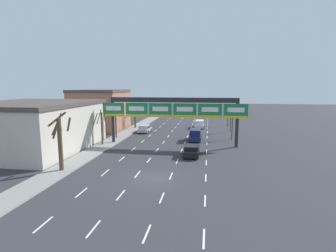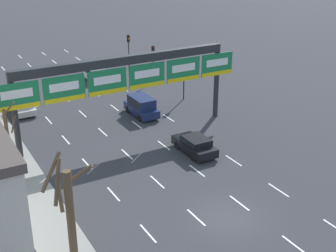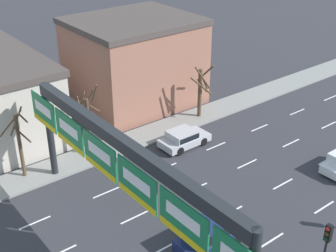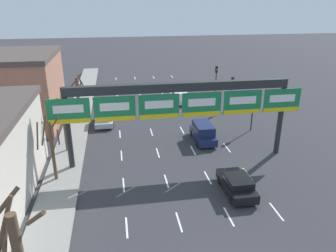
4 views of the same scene
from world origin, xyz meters
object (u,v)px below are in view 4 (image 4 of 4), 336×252
(suv_navy, at_px, (203,132))
(tree_bare_third, at_px, (64,121))
(traffic_light_far_end, at_px, (232,86))
(suv_white, at_px, (180,96))
(traffic_light_mid_block, at_px, (253,103))
(car_silver, at_px, (104,119))
(tree_bare_closest, at_px, (79,92))
(tree_bare_furthest, at_px, (51,147))
(sign_gantry, at_px, (180,99))
(traffic_light_near_gantry, at_px, (216,74))
(car_black, at_px, (237,184))

(suv_navy, height_order, tree_bare_third, tree_bare_third)
(traffic_light_far_end, relative_size, tree_bare_third, 0.73)
(suv_white, relative_size, traffic_light_mid_block, 0.99)
(tree_bare_third, bearing_deg, suv_white, 45.00)
(traffic_light_mid_block, bearing_deg, car_silver, 164.62)
(tree_bare_closest, relative_size, tree_bare_furthest, 0.94)
(tree_bare_furthest, bearing_deg, traffic_light_mid_block, 20.76)
(traffic_light_mid_block, xyz_separation_m, tree_bare_closest, (-18.38, 8.59, -0.34))
(sign_gantry, height_order, traffic_light_mid_block, sign_gantry)
(suv_white, bearing_deg, traffic_light_near_gantry, 24.90)
(suv_navy, bearing_deg, suv_white, 88.94)
(tree_bare_third, distance_m, tree_bare_furthest, 5.16)
(car_black, bearing_deg, car_silver, 122.17)
(sign_gantry, relative_size, traffic_light_far_end, 5.08)
(tree_bare_third, bearing_deg, traffic_light_mid_block, 6.23)
(sign_gantry, relative_size, suv_white, 4.99)
(car_black, bearing_deg, sign_gantry, 118.93)
(car_silver, xyz_separation_m, tree_bare_furthest, (-3.54, -11.45, 2.15))
(traffic_light_near_gantry, distance_m, tree_bare_closest, 19.41)
(tree_bare_closest, bearing_deg, tree_bare_furthest, -92.22)
(tree_bare_closest, bearing_deg, traffic_light_near_gantry, 15.68)
(suv_white, height_order, tree_bare_third, tree_bare_third)
(tree_bare_furthest, bearing_deg, suv_white, 53.71)
(suv_white, xyz_separation_m, car_black, (-0.22, -22.28, -0.15))
(traffic_light_far_end, xyz_separation_m, tree_bare_closest, (-18.70, 1.33, -0.25))
(traffic_light_mid_block, bearing_deg, traffic_light_near_gantry, 88.75)
(tree_bare_third, bearing_deg, traffic_light_far_end, 26.05)
(traffic_light_mid_block, distance_m, tree_bare_third, 18.82)
(car_black, height_order, car_silver, car_black)
(car_black, height_order, traffic_light_far_end, traffic_light_far_end)
(suv_white, distance_m, traffic_light_far_end, 7.32)
(traffic_light_near_gantry, xyz_separation_m, traffic_light_mid_block, (-0.30, -13.84, 0.06))
(traffic_light_near_gantry, height_order, tree_bare_furthest, tree_bare_furthest)
(sign_gantry, distance_m, tree_bare_closest, 17.23)
(tree_bare_closest, xyz_separation_m, tree_bare_third, (-0.33, -10.63, 0.23))
(traffic_light_far_end, distance_m, tree_bare_closest, 18.75)
(traffic_light_near_gantry, height_order, tree_bare_closest, tree_bare_closest)
(car_silver, bearing_deg, car_black, -57.83)
(car_black, height_order, tree_bare_furthest, tree_bare_furthest)
(suv_white, xyz_separation_m, traffic_light_mid_block, (5.54, -11.12, 2.16))
(suv_white, relative_size, tree_bare_furthest, 0.82)
(traffic_light_mid_block, bearing_deg, car_black, -117.31)
(tree_bare_closest, bearing_deg, car_silver, -56.02)
(traffic_light_near_gantry, bearing_deg, tree_bare_closest, -164.32)
(traffic_light_mid_block, distance_m, tree_bare_closest, 20.29)
(tree_bare_closest, distance_m, tree_bare_furthest, 15.80)
(car_black, bearing_deg, traffic_light_far_end, 71.72)
(sign_gantry, height_order, suv_navy, sign_gantry)
(suv_navy, bearing_deg, tree_bare_furthest, -157.96)
(suv_white, distance_m, traffic_light_near_gantry, 6.78)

